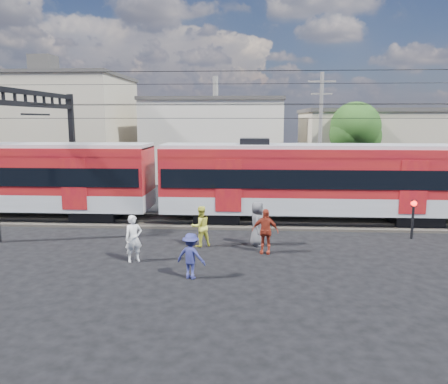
{
  "coord_description": "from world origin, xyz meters",
  "views": [
    {
      "loc": [
        1.38,
        -14.79,
        5.48
      ],
      "look_at": [
        0.16,
        5.0,
        2.14
      ],
      "focal_mm": 35.0,
      "sensor_mm": 36.0,
      "label": 1
    }
  ],
  "objects_px": {
    "commuter_train": "(320,179)",
    "crossing_signal": "(413,212)",
    "pedestrian_a": "(134,239)",
    "pedestrian_c": "(191,256)"
  },
  "relations": [
    {
      "from": "commuter_train",
      "to": "pedestrian_a",
      "type": "relative_size",
      "value": 27.54
    },
    {
      "from": "commuter_train",
      "to": "pedestrian_a",
      "type": "height_order",
      "value": "commuter_train"
    },
    {
      "from": "commuter_train",
      "to": "crossing_signal",
      "type": "bearing_deg",
      "value": -35.56
    },
    {
      "from": "pedestrian_a",
      "to": "pedestrian_c",
      "type": "height_order",
      "value": "pedestrian_a"
    },
    {
      "from": "commuter_train",
      "to": "crossing_signal",
      "type": "distance_m",
      "value": 4.88
    },
    {
      "from": "pedestrian_a",
      "to": "crossing_signal",
      "type": "relative_size",
      "value": 1.0
    },
    {
      "from": "commuter_train",
      "to": "pedestrian_c",
      "type": "relative_size",
      "value": 31.37
    },
    {
      "from": "pedestrian_a",
      "to": "crossing_signal",
      "type": "bearing_deg",
      "value": -11.85
    },
    {
      "from": "commuter_train",
      "to": "crossing_signal",
      "type": "relative_size",
      "value": 27.5
    },
    {
      "from": "pedestrian_a",
      "to": "crossing_signal",
      "type": "xyz_separation_m",
      "value": [
        11.94,
        3.98,
        0.36
      ]
    }
  ]
}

